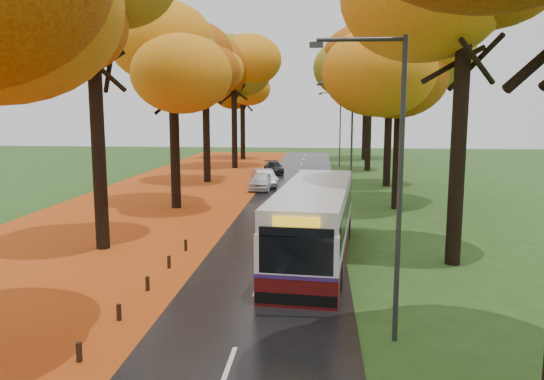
# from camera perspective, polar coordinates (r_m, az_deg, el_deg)

# --- Properties ---
(road) EXTENTS (6.50, 90.00, 0.04)m
(road) POSITION_cam_1_polar(r_m,az_deg,el_deg) (31.45, 1.25, -2.60)
(road) COLOR black
(road) RESTS_ON ground
(centre_line) EXTENTS (0.12, 90.00, 0.01)m
(centre_line) POSITION_cam_1_polar(r_m,az_deg,el_deg) (31.44, 1.25, -2.56)
(centre_line) COLOR silver
(centre_line) RESTS_ON road
(leaf_verge) EXTENTS (12.00, 90.00, 0.02)m
(leaf_verge) POSITION_cam_1_polar(r_m,az_deg,el_deg) (33.30, -14.41, -2.26)
(leaf_verge) COLOR #99350D
(leaf_verge) RESTS_ON ground
(leaf_drift) EXTENTS (0.90, 90.00, 0.01)m
(leaf_drift) POSITION_cam_1_polar(r_m,az_deg,el_deg) (31.80, -4.25, -2.46)
(leaf_drift) COLOR #C95014
(leaf_drift) RESTS_ON road
(trees_left) EXTENTS (9.20, 74.00, 13.88)m
(trees_left) POSITION_cam_1_polar(r_m,az_deg,el_deg) (34.29, -10.88, 14.16)
(trees_left) COLOR black
(trees_left) RESTS_ON ground
(trees_right) EXTENTS (9.30, 74.20, 13.96)m
(trees_right) POSITION_cam_1_polar(r_m,az_deg,el_deg) (33.25, 14.42, 14.49)
(trees_right) COLOR black
(trees_right) RESTS_ON ground
(bollard_row) EXTENTS (0.11, 23.51, 0.52)m
(bollard_row) POSITION_cam_1_polar(r_m,az_deg,el_deg) (13.37, -22.52, -18.29)
(bollard_row) COLOR black
(bollard_row) RESTS_ON ground
(streetlamp_near) EXTENTS (2.45, 0.18, 8.00)m
(streetlamp_near) POSITION_cam_1_polar(r_m,az_deg,el_deg) (13.96, 12.66, 2.45)
(streetlamp_near) COLOR #333538
(streetlamp_near) RESTS_ON ground
(streetlamp_mid) EXTENTS (2.45, 0.18, 8.00)m
(streetlamp_mid) POSITION_cam_1_polar(r_m,az_deg,el_deg) (35.84, 8.18, 6.26)
(streetlamp_mid) COLOR #333538
(streetlamp_mid) RESTS_ON ground
(streetlamp_far) EXTENTS (2.45, 0.18, 8.00)m
(streetlamp_far) POSITION_cam_1_polar(r_m,az_deg,el_deg) (57.81, 7.10, 7.18)
(streetlamp_far) COLOR #333538
(streetlamp_far) RESTS_ON ground
(bus) EXTENTS (3.65, 11.76, 3.05)m
(bus) POSITION_cam_1_polar(r_m,az_deg,el_deg) (21.90, 4.61, -3.31)
(bus) COLOR #460B0B
(bus) RESTS_ON road
(car_white) EXTENTS (1.84, 4.02, 1.34)m
(car_white) POSITION_cam_1_polar(r_m,az_deg,el_deg) (40.70, -1.13, 0.97)
(car_white) COLOR white
(car_white) RESTS_ON road
(car_silver) EXTENTS (2.69, 4.27, 1.33)m
(car_silver) POSITION_cam_1_polar(r_m,az_deg,el_deg) (42.67, -0.83, 1.32)
(car_silver) COLOR #94969B
(car_silver) RESTS_ON road
(car_dark) EXTENTS (2.44, 4.21, 1.15)m
(car_dark) POSITION_cam_1_polar(r_m,az_deg,el_deg) (51.09, 0.18, 2.44)
(car_dark) COLOR black
(car_dark) RESTS_ON road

